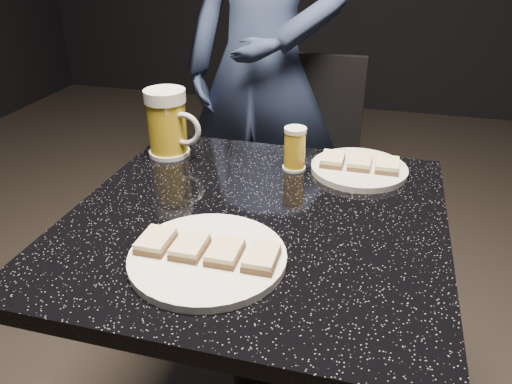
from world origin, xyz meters
TOP-DOWN VIEW (x-y plane):
  - plate_large at (-0.04, -0.16)m, footprint 0.26×0.26m
  - plate_small at (0.17, 0.24)m, footprint 0.21×0.21m
  - patron at (-0.22, 0.91)m, footprint 0.61×0.43m
  - table at (0.00, 0.00)m, footprint 0.70×0.70m
  - beer_mug at (-0.27, 0.22)m, footprint 0.14×0.10m
  - beer_tumbler at (0.03, 0.22)m, footprint 0.05×0.05m
  - chair at (-0.05, 0.80)m, footprint 0.38×0.38m
  - canapes_on_plate_large at (-0.04, -0.16)m, footprint 0.23×0.07m
  - canapes_on_plate_small at (0.17, 0.24)m, footprint 0.17×0.07m

SIDE VIEW (x-z plane):
  - chair at x=-0.05m, z-range 0.07..0.93m
  - table at x=0.00m, z-range 0.13..0.88m
  - plate_large at x=-0.04m, z-range 0.75..0.76m
  - plate_small at x=0.17m, z-range 0.75..0.76m
  - canapes_on_plate_large at x=-0.04m, z-range 0.76..0.78m
  - canapes_on_plate_small at x=0.17m, z-range 0.76..0.78m
  - patron at x=-0.22m, z-range 0.00..1.59m
  - beer_tumbler at x=0.03m, z-range 0.75..0.85m
  - beer_mug at x=-0.27m, z-range 0.75..0.91m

